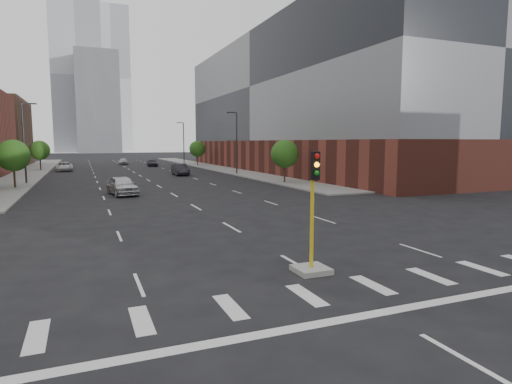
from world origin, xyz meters
TOP-DOWN VIEW (x-y plane):
  - sidewalk_left_far at (-15.00, 74.00)m, footprint 5.00×92.00m
  - sidewalk_right_far at (15.00, 74.00)m, footprint 5.00×92.00m
  - building_right_main at (29.50, 60.00)m, footprint 24.00×70.00m
  - tower_left at (-8.00, 220.00)m, footprint 22.00×22.00m
  - tower_right at (10.00, 260.00)m, footprint 20.00×20.00m
  - tower_mid at (0.00, 200.00)m, footprint 18.00×18.00m
  - median_traffic_signal at (0.00, 8.97)m, footprint 1.20×1.20m
  - streetlight_right_a at (13.41, 55.00)m, footprint 1.60×0.22m
  - streetlight_right_b at (13.41, 90.00)m, footprint 1.60×0.22m
  - streetlight_left at (-13.41, 50.00)m, footprint 1.60×0.22m
  - tree_left_near at (-14.00, 45.00)m, footprint 3.20×3.20m
  - tree_left_far at (-14.00, 75.00)m, footprint 3.20×3.20m
  - tree_right_near at (14.00, 40.00)m, footprint 3.20×3.20m
  - tree_right_far at (14.00, 80.00)m, footprint 3.20×3.20m
  - car_near_left at (-4.33, 35.68)m, footprint 2.78×5.29m
  - car_mid_right at (5.42, 56.55)m, footprint 1.78×5.07m
  - car_far_left at (-10.29, 72.22)m, footprint 2.66×5.50m
  - car_deep_right at (5.21, 81.06)m, footprint 2.33×4.87m
  - car_distant at (0.46, 89.98)m, footprint 1.94×4.32m

SIDE VIEW (x-z plane):
  - sidewalk_left_far at x=-15.00m, z-range 0.00..0.15m
  - sidewalk_right_far at x=15.00m, z-range 0.00..0.15m
  - car_deep_right at x=5.21m, z-range 0.00..1.37m
  - car_distant at x=0.46m, z-range 0.00..1.44m
  - car_far_left at x=-10.29m, z-range 0.00..1.51m
  - car_mid_right at x=5.42m, z-range 0.00..1.67m
  - car_near_left at x=-4.33m, z-range 0.00..1.72m
  - median_traffic_signal at x=0.00m, z-range -1.23..3.17m
  - tree_left_near at x=-14.00m, z-range 0.97..5.82m
  - tree_left_far at x=-14.00m, z-range 0.97..5.82m
  - tree_right_near at x=14.00m, z-range 0.97..5.82m
  - tree_right_far at x=14.00m, z-range 0.97..5.82m
  - streetlight_right_a at x=13.41m, z-range 0.47..9.55m
  - streetlight_right_b at x=13.41m, z-range 0.47..9.55m
  - streetlight_left at x=-13.41m, z-range 0.47..9.55m
  - building_right_main at x=29.50m, z-range 0.00..22.00m
  - tower_mid at x=0.00m, z-range 0.00..44.00m
  - tower_left at x=-8.00m, z-range 0.00..70.00m
  - tower_right at x=10.00m, z-range 0.00..80.00m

